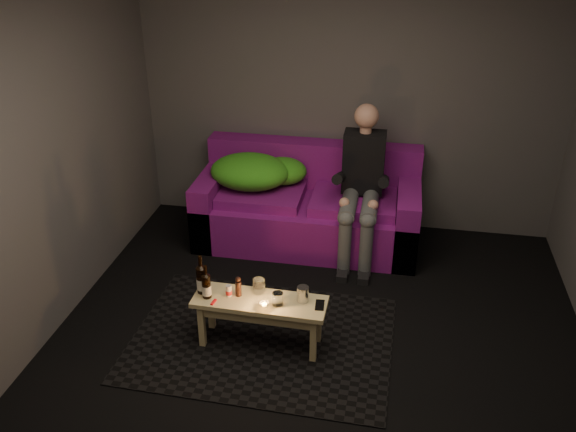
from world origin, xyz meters
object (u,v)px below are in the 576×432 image
coffee_table (260,308)px  beer_bottle_a (202,279)px  steel_cup (303,294)px  person (362,182)px  beer_bottle_b (206,286)px  sofa (309,208)px

coffee_table → beer_bottle_a: 0.47m
beer_bottle_a → steel_cup: bearing=1.8°
coffee_table → steel_cup: steel_cup is taller
person → steel_cup: 1.49m
beer_bottle_a → steel_cup: 0.74m
beer_bottle_b → steel_cup: bearing=6.6°
coffee_table → beer_bottle_b: size_ratio=3.66×
person → beer_bottle_a: bearing=-125.2°
sofa → person: size_ratio=1.50×
coffee_table → beer_bottle_a: bearing=177.4°
sofa → person: 0.66m
beer_bottle_a → person: bearing=54.8°
sofa → beer_bottle_b: bearing=-106.0°
coffee_table → steel_cup: size_ratio=8.33×
sofa → coffee_table: sofa is taller
steel_cup → beer_bottle_b: bearing=-173.4°
coffee_table → beer_bottle_b: bearing=-174.6°
sofa → steel_cup: size_ratio=17.65×
person → beer_bottle_b: person is taller
beer_bottle_b → sofa: bearing=74.0°
person → steel_cup: (-0.29, -1.44, -0.26)m
coffee_table → beer_bottle_b: beer_bottle_b is taller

